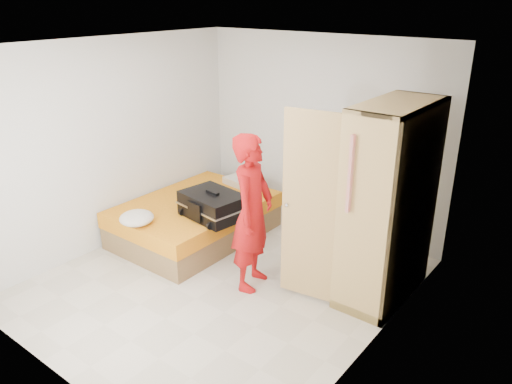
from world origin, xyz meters
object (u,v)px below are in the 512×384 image
Objects in this scene: round_cushion at (137,218)px; person at (252,213)px; suitcase at (213,205)px; bed at (195,219)px; wardrobe at (382,209)px.

person is at bearing 17.68° from round_cushion.
person is 2.08× the size of suitcase.
bed is 2.62m from wardrobe.
round_cushion is at bearing -94.21° from bed.
round_cushion is at bearing -119.95° from suitcase.
round_cushion is at bearing 91.37° from person.
bed is 0.66m from suitcase.
round_cushion reaches higher than bed.
round_cushion is (-2.57, -1.12, -0.42)m from wardrobe.
wardrobe is 2.07m from suitcase.
suitcase is at bearing -19.80° from bed.
person is 0.91m from suitcase.
wardrobe is 2.83m from round_cushion.
person reaches higher than suitcase.
suitcase is (-2.00, -0.40, -0.35)m from wardrobe.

